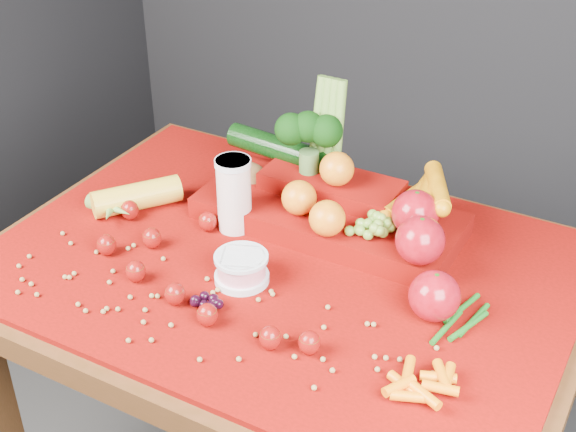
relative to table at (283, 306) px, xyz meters
The scene contains 12 objects.
table is the anchor object (origin of this frame).
red_cloth 0.10m from the table, ahead, with size 1.05×0.75×0.01m, color #7F0504.
milk_glass 0.24m from the table, 158.40° to the left, with size 0.07×0.07×0.15m.
yogurt_bowl 0.17m from the table, 111.67° to the right, with size 0.10×0.10×0.05m.
strawberry_scatter 0.23m from the table, 132.09° to the right, with size 0.54×0.28×0.05m.
dark_grape_cluster 0.23m from the table, 104.59° to the right, with size 0.06×0.05×0.03m, color black, non-canonical shape.
soybean_scatter 0.23m from the table, 90.00° to the right, with size 0.84×0.24×0.01m, color olive, non-canonical shape.
corn_ear 0.39m from the table, behind, with size 0.25×0.26×0.06m.
potato 0.30m from the table, 136.12° to the left, with size 0.11×0.08×0.07m, color brown.
baby_carrot_pile 0.41m from the table, 31.04° to the right, with size 0.17×0.17×0.03m, color orange, non-canonical shape.
green_bean_pile 0.37m from the table, ahead, with size 0.14×0.12×0.01m, color #155E16, non-canonical shape.
produce_mound 0.23m from the table, 69.92° to the left, with size 0.61×0.36×0.27m.
Camera 1 is at (0.60, -1.06, 1.63)m, focal length 50.00 mm.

